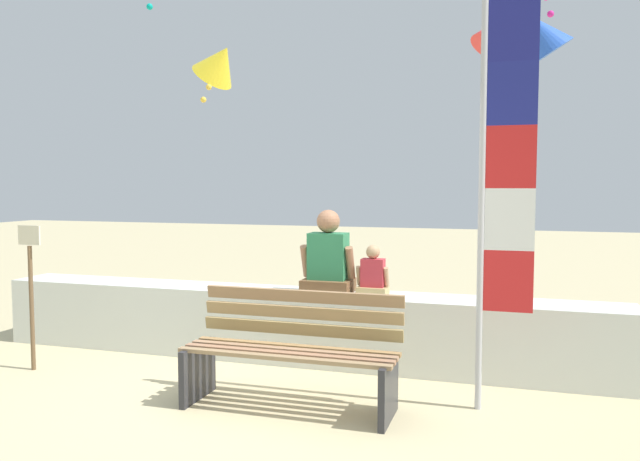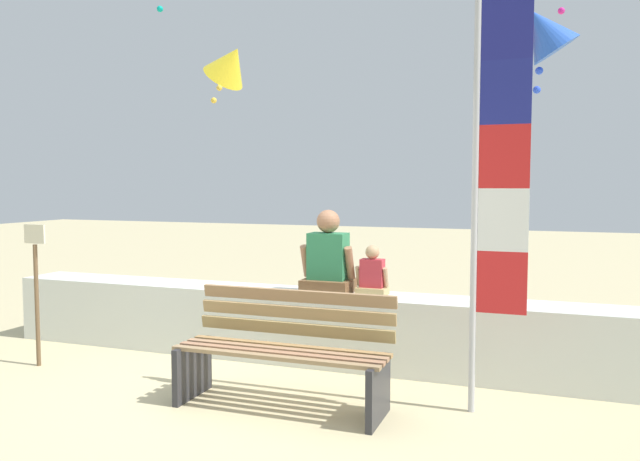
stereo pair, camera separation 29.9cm
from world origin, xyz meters
name	(u,v)px [view 2 (the right image)]	position (x,y,z in m)	size (l,w,h in m)	color
ground_plane	(240,393)	(0.00, 0.00, 0.00)	(40.00, 40.00, 0.00)	#C8B98B
seawall_ledge	(292,325)	(0.00, 1.12, 0.35)	(6.29, 0.56, 0.69)	silver
park_bench	(285,353)	(0.46, -0.12, 0.42)	(1.68, 0.61, 0.88)	#9B7D57
person_adult	(328,260)	(0.38, 1.13, 1.00)	(0.52, 0.38, 0.80)	brown
person_child	(372,276)	(0.82, 1.13, 0.88)	(0.31, 0.23, 0.48)	tan
flag_banner	(493,176)	(1.99, 0.24, 1.80)	(0.41, 0.05, 3.11)	#B7B7BC
kite_red	(510,27)	(1.95, 2.36, 3.37)	(0.88, 0.83, 0.93)	red
kite_yellow	(230,64)	(-1.86, 3.38, 3.41)	(0.94, 0.84, 0.96)	yellow
kite_blue	(544,31)	(2.28, 2.20, 3.26)	(0.77, 0.65, 0.91)	blue
sign_post	(36,283)	(-2.19, 0.06, 0.80)	(0.24, 0.04, 1.36)	brown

